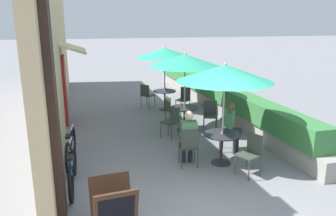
# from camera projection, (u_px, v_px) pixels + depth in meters

# --- Properties ---
(ground_plane) EXTENTS (120.00, 120.00, 0.00)m
(ground_plane) POSITION_uv_depth(u_px,v_px,m) (213.00, 216.00, 5.38)
(ground_plane) COLOR gray
(cafe_facade_wall) EXTENTS (0.98, 13.42, 4.20)m
(cafe_facade_wall) POSITION_uv_depth(u_px,v_px,m) (58.00, 55.00, 10.31)
(cafe_facade_wall) COLOR #D6B784
(cafe_facade_wall) RESTS_ON ground_plane
(planter_hedge) EXTENTS (0.60, 12.42, 1.01)m
(planter_hedge) POSITION_uv_depth(u_px,v_px,m) (211.00, 93.00, 12.12)
(planter_hedge) COLOR gray
(planter_hedge) RESTS_ON ground_plane
(patio_table_near) EXTENTS (0.82, 0.82, 0.70)m
(patio_table_near) POSITION_uv_depth(u_px,v_px,m) (222.00, 141.00, 7.27)
(patio_table_near) COLOR #28282D
(patio_table_near) RESTS_ON ground_plane
(patio_umbrella_near) EXTENTS (2.05, 2.05, 2.27)m
(patio_umbrella_near) POSITION_uv_depth(u_px,v_px,m) (225.00, 73.00, 6.88)
(patio_umbrella_near) COLOR #B7B7BC
(patio_umbrella_near) RESTS_ON ground_plane
(cafe_chair_near_left) EXTENTS (0.56, 0.56, 0.87)m
(cafe_chair_near_left) POSITION_uv_depth(u_px,v_px,m) (226.00, 131.00, 7.97)
(cafe_chair_near_left) COLOR #384238
(cafe_chair_near_left) RESTS_ON ground_plane
(seated_patron_near_left) EXTENTS (0.51, 0.50, 1.25)m
(seated_patron_near_left) POSITION_uv_depth(u_px,v_px,m) (231.00, 125.00, 7.88)
(seated_patron_near_left) COLOR #23232D
(seated_patron_near_left) RESTS_ON ground_plane
(cafe_chair_near_right) EXTENTS (0.45, 0.45, 0.87)m
(cafe_chair_near_right) POSITION_uv_depth(u_px,v_px,m) (189.00, 145.00, 7.10)
(cafe_chair_near_right) COLOR #384238
(cafe_chair_near_right) RESTS_ON ground_plane
(seated_patron_near_right) EXTENTS (0.37, 0.44, 1.25)m
(seated_patron_near_right) POSITION_uv_depth(u_px,v_px,m) (188.00, 135.00, 7.17)
(seated_patron_near_right) COLOR #23232D
(seated_patron_near_right) RESTS_ON ground_plane
(cafe_chair_near_back) EXTENTS (0.52, 0.52, 0.87)m
(cafe_chair_near_back) POSITION_uv_depth(u_px,v_px,m) (251.00, 151.00, 6.73)
(cafe_chair_near_back) COLOR #384238
(cafe_chair_near_back) RESTS_ON ground_plane
(coffee_cup_near) EXTENTS (0.07, 0.07, 0.09)m
(coffee_cup_near) POSITION_uv_depth(u_px,v_px,m) (222.00, 131.00, 7.29)
(coffee_cup_near) COLOR #B73D3D
(coffee_cup_near) RESTS_ON patio_table_near
(patio_table_mid) EXTENTS (0.82, 0.82, 0.70)m
(patio_table_mid) POSITION_uv_depth(u_px,v_px,m) (184.00, 113.00, 9.52)
(patio_table_mid) COLOR #28282D
(patio_table_mid) RESTS_ON ground_plane
(patio_umbrella_mid) EXTENTS (2.05, 2.05, 2.27)m
(patio_umbrella_mid) POSITION_uv_depth(u_px,v_px,m) (185.00, 61.00, 9.13)
(patio_umbrella_mid) COLOR #B7B7BC
(patio_umbrella_mid) RESTS_ON ground_plane
(cafe_chair_mid_left) EXTENTS (0.56, 0.56, 0.87)m
(cafe_chair_mid_left) POSITION_uv_depth(u_px,v_px,m) (172.00, 120.00, 8.88)
(cafe_chair_mid_left) COLOR #384238
(cafe_chair_mid_left) RESTS_ON ground_plane
(cafe_chair_mid_right) EXTENTS (0.51, 0.51, 0.87)m
(cafe_chair_mid_right) POSITION_uv_depth(u_px,v_px,m) (210.00, 113.00, 9.53)
(cafe_chair_mid_right) COLOR #384238
(cafe_chair_mid_right) RESTS_ON ground_plane
(cafe_chair_mid_back) EXTENTS (0.46, 0.46, 0.87)m
(cafe_chair_mid_back) POSITION_uv_depth(u_px,v_px,m) (171.00, 108.00, 10.15)
(cafe_chair_mid_back) COLOR #384238
(cafe_chair_mid_back) RESTS_ON ground_plane
(coffee_cup_mid) EXTENTS (0.07, 0.07, 0.09)m
(coffee_cup_mid) POSITION_uv_depth(u_px,v_px,m) (181.00, 105.00, 9.59)
(coffee_cup_mid) COLOR #B73D3D
(coffee_cup_mid) RESTS_ON patio_table_mid
(patio_table_far) EXTENTS (0.82, 0.82, 0.70)m
(patio_table_far) POSITION_uv_depth(u_px,v_px,m) (165.00, 96.00, 11.78)
(patio_table_far) COLOR #28282D
(patio_table_far) RESTS_ON ground_plane
(patio_umbrella_far) EXTENTS (2.05, 2.05, 2.27)m
(patio_umbrella_far) POSITION_uv_depth(u_px,v_px,m) (165.00, 53.00, 11.39)
(patio_umbrella_far) COLOR #B7B7BC
(patio_umbrella_far) RESTS_ON ground_plane
(cafe_chair_far_left) EXTENTS (0.56, 0.56, 0.87)m
(cafe_chair_far_left) POSITION_uv_depth(u_px,v_px,m) (184.00, 98.00, 11.46)
(cafe_chair_far_left) COLOR #384238
(cafe_chair_far_left) RESTS_ON ground_plane
(cafe_chair_far_right) EXTENTS (0.56, 0.56, 0.87)m
(cafe_chair_far_right) POSITION_uv_depth(u_px,v_px,m) (147.00, 94.00, 12.11)
(cafe_chair_far_right) COLOR #384238
(cafe_chair_far_right) RESTS_ON ground_plane
(coffee_cup_far) EXTENTS (0.07, 0.07, 0.09)m
(coffee_cup_far) POSITION_uv_depth(u_px,v_px,m) (166.00, 89.00, 11.83)
(coffee_cup_far) COLOR #B73D3D
(coffee_cup_far) RESTS_ON patio_table_far
(bicycle_leaning) EXTENTS (0.14, 1.74, 0.77)m
(bicycle_leaning) POSITION_uv_depth(u_px,v_px,m) (73.00, 171.00, 6.23)
(bicycle_leaning) COLOR black
(bicycle_leaning) RESTS_ON ground_plane
(bicycle_second) EXTENTS (0.22, 1.75, 0.78)m
(bicycle_second) POSITION_uv_depth(u_px,v_px,m) (71.00, 149.00, 7.29)
(bicycle_second) COLOR black
(bicycle_second) RESTS_ON ground_plane
(menu_board) EXTENTS (0.68, 0.68, 0.86)m
(menu_board) POSITION_uv_depth(u_px,v_px,m) (114.00, 209.00, 4.82)
(menu_board) COLOR #422819
(menu_board) RESTS_ON ground_plane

